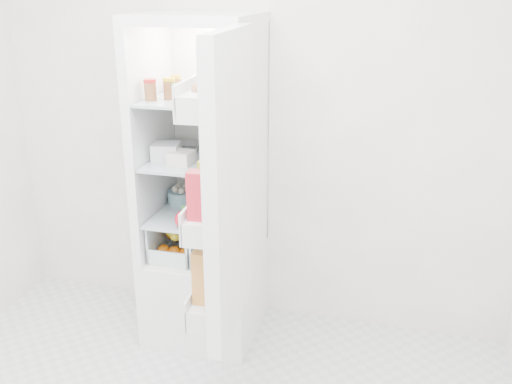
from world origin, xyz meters
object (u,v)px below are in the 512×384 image
(red_cabbage, at_px, (220,196))
(fridge_door, at_px, (224,195))
(refrigerator, at_px, (206,222))
(mushroom_bowl, at_px, (182,197))

(red_cabbage, distance_m, fridge_door, 0.76)
(red_cabbage, bearing_deg, refrigerator, -155.25)
(mushroom_bowl, relative_size, fridge_door, 0.13)
(red_cabbage, bearing_deg, fridge_door, -70.15)
(refrigerator, xyz_separation_m, mushroom_bowl, (-0.16, 0.05, 0.12))
(fridge_door, bearing_deg, red_cabbage, 16.82)
(mushroom_bowl, bearing_deg, fridge_door, -55.16)
(refrigerator, bearing_deg, mushroom_bowl, 162.71)
(refrigerator, height_order, mushroom_bowl, refrigerator)
(mushroom_bowl, xyz_separation_m, fridge_door, (0.48, -0.69, 0.31))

